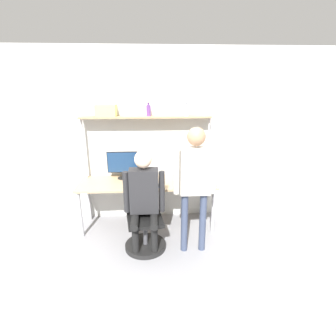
{
  "coord_description": "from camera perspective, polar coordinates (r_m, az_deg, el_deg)",
  "views": [
    {
      "loc": [
        0.1,
        -3.39,
        2.15
      ],
      "look_at": [
        0.29,
        -0.06,
        1.09
      ],
      "focal_mm": 28.0,
      "sensor_mm": 36.0,
      "label": 1
    }
  ],
  "objects": [
    {
      "name": "monitor",
      "position": [
        4.13,
        -9.83,
        0.91
      ],
      "size": [
        0.48,
        0.18,
        0.43
      ],
      "color": "black",
      "rests_on": "desk"
    },
    {
      "name": "laptop",
      "position": [
        3.86,
        -5.64,
        -2.96
      ],
      "size": [
        0.28,
        0.21,
        0.2
      ],
      "color": "#333338",
      "rests_on": "desk"
    },
    {
      "name": "ground_plane",
      "position": [
        4.02,
        -4.34,
        -14.69
      ],
      "size": [
        12.0,
        12.0,
        0.0
      ],
      "primitive_type": "plane",
      "color": "gray"
    },
    {
      "name": "bottle_purple",
      "position": [
        3.98,
        -4.26,
        12.41
      ],
      "size": [
        0.07,
        0.07,
        0.2
      ],
      "color": "#593372",
      "rests_on": "shelf_unit"
    },
    {
      "name": "desk",
      "position": [
        4.03,
        -4.49,
        -3.92
      ],
      "size": [
        2.06,
        0.67,
        0.74
      ],
      "color": "tan",
      "rests_on": "ground_plane"
    },
    {
      "name": "office_chair",
      "position": [
        3.69,
        -5.08,
        -12.96
      ],
      "size": [
        0.56,
        0.56,
        0.9
      ],
      "color": "black",
      "rests_on": "ground_plane"
    },
    {
      "name": "wall_back",
      "position": [
        4.19,
        -4.63,
        6.66
      ],
      "size": [
        8.0,
        0.06,
        2.7
      ],
      "color": "silver",
      "rests_on": "ground_plane"
    },
    {
      "name": "shelf_unit",
      "position": [
        4.02,
        -4.71,
        7.68
      ],
      "size": [
        1.96,
        0.23,
        1.7
      ],
      "color": "#997A56",
      "rests_on": "ground_plane"
    },
    {
      "name": "cell_phone",
      "position": [
        3.84,
        -2.33,
        -3.84
      ],
      "size": [
        0.07,
        0.15,
        0.01
      ],
      "color": "#264C8C",
      "rests_on": "desk"
    },
    {
      "name": "bottle_clear",
      "position": [
        4.01,
        4.04,
        12.42
      ],
      "size": [
        0.08,
        0.08,
        0.19
      ],
      "color": "silver",
      "rests_on": "shelf_unit"
    },
    {
      "name": "storage_box",
      "position": [
        4.04,
        -13.35,
        12.1
      ],
      "size": [
        0.3,
        0.21,
        0.17
      ],
      "color": "#DBCC66",
      "rests_on": "shelf_unit"
    },
    {
      "name": "person_seated",
      "position": [
        3.4,
        -5.24,
        -5.65
      ],
      "size": [
        0.54,
        0.47,
        1.37
      ],
      "color": "black",
      "rests_on": "ground_plane"
    },
    {
      "name": "person_standing",
      "position": [
        3.28,
        5.91,
        -1.67
      ],
      "size": [
        0.54,
        0.23,
        1.67
      ],
      "color": "#38425B",
      "rests_on": "ground_plane"
    }
  ]
}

